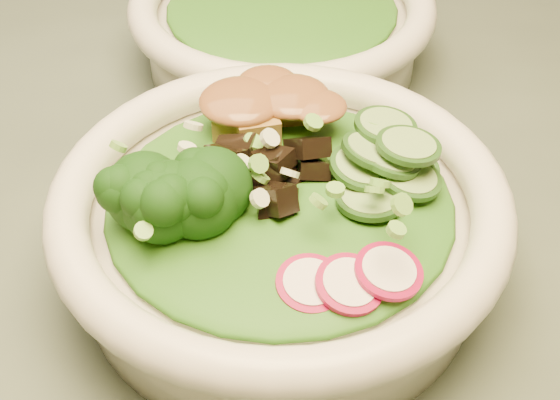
{
  "coord_description": "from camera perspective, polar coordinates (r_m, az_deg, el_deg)",
  "views": [
    {
      "loc": [
        -0.1,
        -0.31,
        1.11
      ],
      "look_at": [
        -0.11,
        0.02,
        0.81
      ],
      "focal_mm": 50.0,
      "sensor_mm": 36.0,
      "label": 1
    }
  ],
  "objects": [
    {
      "name": "cucumber_slices",
      "position": [
        0.45,
        8.08,
        2.15
      ],
      "size": [
        0.09,
        0.09,
        0.04
      ],
      "primitive_type": null,
      "rotation": [
        0.0,
        0.0,
        0.26
      ],
      "color": "#90BA67",
      "rests_on": "salad_bowl"
    },
    {
      "name": "side_bowl",
      "position": [
        0.66,
        0.14,
        12.62
      ],
      "size": [
        0.25,
        0.25,
        0.07
      ],
      "rotation": [
        0.0,
        0.0,
        0.1
      ],
      "color": "white",
      "rests_on": "dining_table"
    },
    {
      "name": "tofu_cubes",
      "position": [
        0.49,
        -1.23,
        5.98
      ],
      "size": [
        0.1,
        0.08,
        0.04
      ],
      "primitive_type": null,
      "rotation": [
        0.0,
        0.0,
        0.26
      ],
      "color": "olive",
      "rests_on": "salad_bowl"
    },
    {
      "name": "salad_bowl",
      "position": [
        0.46,
        0.0,
        -1.82
      ],
      "size": [
        0.27,
        0.27,
        0.07
      ],
      "rotation": [
        0.0,
        0.0,
        0.26
      ],
      "color": "white",
      "rests_on": "dining_table"
    },
    {
      "name": "radish_slices",
      "position": [
        0.4,
        2.24,
        -5.63
      ],
      "size": [
        0.12,
        0.07,
        0.02
      ],
      "primitive_type": null,
      "rotation": [
        0.0,
        0.0,
        0.26
      ],
      "color": "maroon",
      "rests_on": "salad_bowl"
    },
    {
      "name": "broccoli_florets",
      "position": [
        0.43,
        -8.05,
        0.4
      ],
      "size": [
        0.09,
        0.09,
        0.04
      ],
      "primitive_type": null,
      "rotation": [
        0.0,
        0.0,
        0.26
      ],
      "color": "black",
      "rests_on": "salad_bowl"
    },
    {
      "name": "scallion_garnish",
      "position": [
        0.43,
        -0.0,
        2.44
      ],
      "size": [
        0.19,
        0.19,
        0.02
      ],
      "primitive_type": null,
      "color": "#6FB53F",
      "rests_on": "salad_bowl"
    },
    {
      "name": "side_lettuce",
      "position": [
        0.65,
        0.15,
        14.07
      ],
      "size": [
        0.17,
        0.17,
        0.02
      ],
      "primitive_type": "ellipsoid",
      "color": "#1B5612",
      "rests_on": "side_bowl"
    },
    {
      "name": "lettuce_bed",
      "position": [
        0.45,
        0.0,
        0.1
      ],
      "size": [
        0.2,
        0.2,
        0.02
      ],
      "primitive_type": "ellipsoid",
      "color": "#1B5612",
      "rests_on": "salad_bowl"
    },
    {
      "name": "mushroom_heap",
      "position": [
        0.45,
        -0.3,
        2.43
      ],
      "size": [
        0.09,
        0.09,
        0.04
      ],
      "primitive_type": null,
      "rotation": [
        0.0,
        0.0,
        0.26
      ],
      "color": "black",
      "rests_on": "salad_bowl"
    },
    {
      "name": "peanut_sauce",
      "position": [
        0.48,
        -1.25,
        7.22
      ],
      "size": [
        0.07,
        0.06,
        0.02
      ],
      "primitive_type": "ellipsoid",
      "color": "brown",
      "rests_on": "tofu_cubes"
    }
  ]
}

